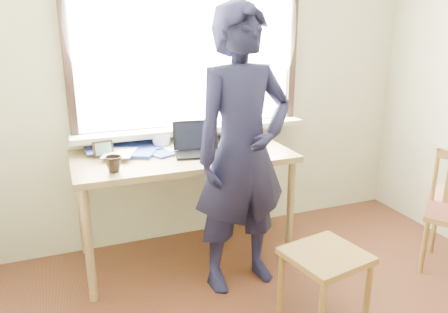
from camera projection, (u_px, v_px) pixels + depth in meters
name	position (u px, v px, depth m)	size (l,w,h in m)	color
room_shell	(360.00, 47.00, 1.75)	(3.52, 4.02, 2.61)	beige
desk	(183.00, 164.00, 3.16)	(1.54, 0.77, 0.83)	olive
laptop	(197.00, 146.00, 3.13)	(0.36, 0.31, 0.22)	black
mug_white	(161.00, 141.00, 3.26)	(0.13, 0.13, 0.10)	white
mug_dark	(114.00, 164.00, 2.74)	(0.11, 0.11, 0.10)	black
mouse	(249.00, 148.00, 3.21)	(0.09, 0.06, 0.04)	black
desk_clutter	(154.00, 147.00, 3.22)	(0.88, 0.56, 0.04)	white
book_a	(118.00, 151.00, 3.16)	(0.18, 0.24, 0.02)	white
book_b	(223.00, 138.00, 3.52)	(0.16, 0.22, 0.02)	white
picture_frame	(103.00, 150.00, 3.02)	(0.14, 0.04, 0.11)	black
work_chair	(325.00, 263.00, 2.57)	(0.50, 0.48, 0.44)	olive
person	(243.00, 153.00, 2.80)	(0.68, 0.44, 1.86)	black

